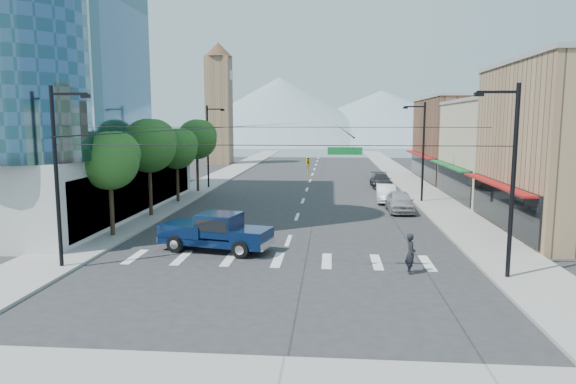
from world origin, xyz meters
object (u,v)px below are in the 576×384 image
object	(u,v)px
pedestrian	(411,253)
parked_car_mid	(386,193)
parked_car_far	(381,180)
pickup_truck	(215,231)
parked_car_near	(400,202)

from	to	relation	value
pedestrian	parked_car_mid	xyz separation A→B (m)	(1.16, 22.30, -0.19)
parked_car_mid	parked_car_far	size ratio (longest dim) A/B	0.91
pickup_truck	parked_car_mid	world-z (taller)	pickup_truck
pickup_truck	pedestrian	world-z (taller)	pickup_truck
pickup_truck	parked_car_near	world-z (taller)	pickup_truck
parked_car_mid	parked_car_far	xyz separation A→B (m)	(0.53, 10.71, -0.03)
pedestrian	parked_car_mid	bearing A→B (deg)	-7.71
pickup_truck	pedestrian	bearing A→B (deg)	-5.36
parked_car_mid	pickup_truck	bearing A→B (deg)	-118.71
pickup_truck	pedestrian	distance (m)	10.97
parked_car_far	parked_car_mid	bearing A→B (deg)	-93.71
pickup_truck	parked_car_mid	bearing A→B (deg)	72.01
pickup_truck	parked_car_near	bearing A→B (deg)	61.98
parked_car_far	pickup_truck	bearing A→B (deg)	-113.16
pickup_truck	parked_car_mid	xyz separation A→B (m)	(11.53, 18.74, -0.33)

